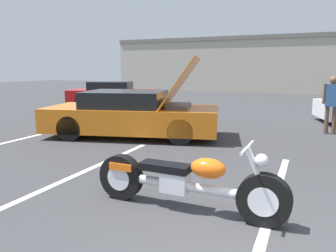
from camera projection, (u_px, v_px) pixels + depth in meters
parking_stripe_middle at (82, 172)px, 5.92m from camera, size 0.12×4.72×0.01m
parking_stripe_back at (273, 202)px, 4.61m from camera, size 0.12×4.72×0.01m
far_building at (310, 63)px, 25.48m from camera, size 32.00×4.20×4.40m
motorcycle at (185, 182)px, 4.28m from camera, size 2.64×0.70×0.96m
show_car_hood_open at (133, 114)px, 9.02m from camera, size 4.98×3.02×2.17m
parked_car_left_row at (114, 94)px, 16.35m from camera, size 4.74×3.05×1.23m
spectator_near_motorcycle at (332, 100)px, 9.29m from camera, size 0.52×0.22×1.65m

